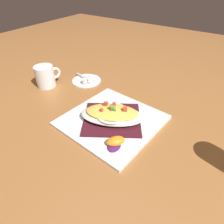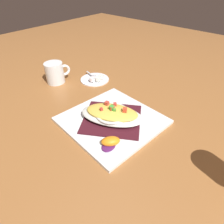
% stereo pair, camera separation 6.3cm
% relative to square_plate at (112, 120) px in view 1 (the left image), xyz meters
% --- Properties ---
extents(ground_plane, '(2.60, 2.60, 0.00)m').
position_rel_square_plate_xyz_m(ground_plane, '(0.00, 0.00, -0.01)').
color(ground_plane, '#9B6132').
extents(square_plate, '(0.32, 0.32, 0.01)m').
position_rel_square_plate_xyz_m(square_plate, '(0.00, 0.00, 0.00)').
color(square_plate, white).
rests_on(square_plate, ground_plane).
extents(folded_napkin, '(0.25, 0.25, 0.00)m').
position_rel_square_plate_xyz_m(folded_napkin, '(0.00, 0.00, 0.01)').
color(folded_napkin, '#40121C').
rests_on(folded_napkin, square_plate).
extents(gratin_dish, '(0.23, 0.19, 0.05)m').
position_rel_square_plate_xyz_m(gratin_dish, '(-0.00, -0.00, 0.03)').
color(gratin_dish, silver).
rests_on(gratin_dish, folded_napkin).
extents(orange_garnish, '(0.06, 0.07, 0.02)m').
position_rel_square_plate_xyz_m(orange_garnish, '(-0.07, 0.09, 0.02)').
color(orange_garnish, '#511C56').
rests_on(orange_garnish, square_plate).
extents(coffee_mug, '(0.08, 0.11, 0.09)m').
position_rel_square_plate_xyz_m(coffee_mug, '(0.37, -0.04, 0.03)').
color(coffee_mug, white).
rests_on(coffee_mug, ground_plane).
extents(creamer_saucer, '(0.13, 0.13, 0.01)m').
position_rel_square_plate_xyz_m(creamer_saucer, '(0.26, -0.17, -0.00)').
color(creamer_saucer, white).
rests_on(creamer_saucer, ground_plane).
extents(spoon, '(0.09, 0.04, 0.01)m').
position_rel_square_plate_xyz_m(spoon, '(0.26, -0.17, 0.01)').
color(spoon, silver).
rests_on(spoon, creamer_saucer).
extents(creamer_cup_0, '(0.02, 0.02, 0.02)m').
position_rel_square_plate_xyz_m(creamer_cup_0, '(0.24, -0.14, 0.01)').
color(creamer_cup_0, white).
rests_on(creamer_cup_0, creamer_saucer).
extents(creamer_cup_1, '(0.02, 0.02, 0.02)m').
position_rel_square_plate_xyz_m(creamer_cup_1, '(0.23, -0.16, 0.01)').
color(creamer_cup_1, white).
rests_on(creamer_cup_1, creamer_saucer).
extents(creamer_cup_2, '(0.02, 0.02, 0.02)m').
position_rel_square_plate_xyz_m(creamer_cup_2, '(0.23, -0.19, 0.01)').
color(creamer_cup_2, silver).
rests_on(creamer_cup_2, creamer_saucer).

